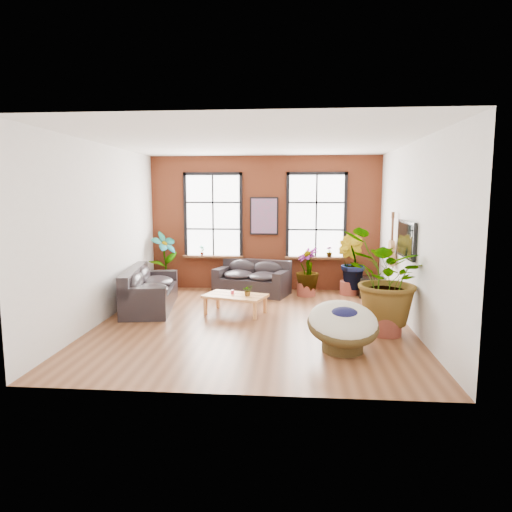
{
  "coord_description": "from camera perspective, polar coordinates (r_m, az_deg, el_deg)",
  "views": [
    {
      "loc": [
        0.77,
        -8.7,
        2.53
      ],
      "look_at": [
        0.0,
        0.6,
        1.25
      ],
      "focal_mm": 32.0,
      "sensor_mm": 36.0,
      "label": 1
    }
  ],
  "objects": [
    {
      "name": "coffee_table",
      "position": [
        9.69,
        -2.6,
        -5.14
      ],
      "size": [
        1.43,
        1.07,
        0.49
      ],
      "rotation": [
        0.0,
        0.0,
        -0.3
      ],
      "color": "#DE934F",
      "rests_on": "ground"
    },
    {
      "name": "sill_plant_left",
      "position": [
        12.16,
        -6.78,
        0.7
      ],
      "size": [
        0.17,
        0.17,
        0.27
      ],
      "primitive_type": "imported",
      "rotation": [
        0.0,
        0.0,
        0.79
      ],
      "color": "#114111",
      "rests_on": "room"
    },
    {
      "name": "floor_plant_right_wall",
      "position": [
        8.48,
        16.09,
        -2.68
      ],
      "size": [
        2.02,
        2.07,
        1.74
      ],
      "primitive_type": "imported",
      "rotation": [
        0.0,
        0.0,
        4.08
      ],
      "color": "#114111",
      "rests_on": "ground"
    },
    {
      "name": "floor_plant_back_right",
      "position": [
        11.69,
        11.78,
        -0.73
      ],
      "size": [
        0.93,
        0.96,
        1.36
      ],
      "primitive_type": "imported",
      "rotation": [
        0.0,
        0.0,
        2.25
      ],
      "color": "#114111",
      "rests_on": "ground"
    },
    {
      "name": "sofa_back",
      "position": [
        11.6,
        -0.42,
        -2.86
      ],
      "size": [
        2.02,
        1.4,
        0.85
      ],
      "rotation": [
        0.0,
        0.0,
        -0.3
      ],
      "color": "black",
      "rests_on": "ground"
    },
    {
      "name": "floor_plant_back_left",
      "position": [
        12.12,
        -11.33,
        -0.3
      ],
      "size": [
        0.85,
        0.89,
        1.4
      ],
      "primitive_type": "imported",
      "rotation": [
        0.0,
        0.0,
        0.91
      ],
      "color": "#114111",
      "rests_on": "ground"
    },
    {
      "name": "tv_wall_unit",
      "position": [
        9.59,
        17.74,
        1.53
      ],
      "size": [
        0.13,
        1.86,
        1.2
      ],
      "color": "black",
      "rests_on": "room"
    },
    {
      "name": "poster",
      "position": [
        11.92,
        1.02,
        5.02
      ],
      "size": [
        0.74,
        0.06,
        0.98
      ],
      "color": "black",
      "rests_on": "room"
    },
    {
      "name": "pot_back_right",
      "position": [
        11.78,
        11.58,
        -3.9
      ],
      "size": [
        0.6,
        0.6,
        0.34
      ],
      "rotation": [
        0.0,
        0.0,
        -0.34
      ],
      "color": "brown",
      "rests_on": "ground"
    },
    {
      "name": "sofa_left",
      "position": [
        10.4,
        -13.36,
        -4.19
      ],
      "size": [
        1.27,
        2.38,
        0.9
      ],
      "rotation": [
        0.0,
        0.0,
        1.72
      ],
      "color": "black",
      "rests_on": "ground"
    },
    {
      "name": "sill_plant_right",
      "position": [
        11.96,
        9.15,
        0.53
      ],
      "size": [
        0.19,
        0.19,
        0.27
      ],
      "primitive_type": "imported",
      "rotation": [
        0.0,
        0.0,
        3.49
      ],
      "color": "#114111",
      "rests_on": "room"
    },
    {
      "name": "floor_plant_mid",
      "position": [
        11.36,
        6.43,
        -1.64
      ],
      "size": [
        0.82,
        0.82,
        1.07
      ],
      "primitive_type": "imported",
      "rotation": [
        0.0,
        0.0,
        5.24
      ],
      "color": "#114111",
      "rests_on": "ground"
    },
    {
      "name": "pot_right_wall",
      "position": [
        8.63,
        15.9,
        -8.1
      ],
      "size": [
        0.65,
        0.65,
        0.42
      ],
      "rotation": [
        0.0,
        0.0,
        -0.16
      ],
      "color": "brown",
      "rests_on": "ground"
    },
    {
      "name": "pot_back_left",
      "position": [
        12.27,
        -11.34,
        -3.33
      ],
      "size": [
        0.65,
        0.65,
        0.38
      ],
      "rotation": [
        0.0,
        0.0,
        0.3
      ],
      "color": "brown",
      "rests_on": "ground"
    },
    {
      "name": "media_box",
      "position": [
        11.55,
        14.46,
        -3.82
      ],
      "size": [
        0.7,
        0.63,
        0.5
      ],
      "rotation": [
        0.0,
        0.0,
        -0.25
      ],
      "color": "black",
      "rests_on": "ground"
    },
    {
      "name": "pot_mid",
      "position": [
        11.46,
        6.29,
        -4.11
      ],
      "size": [
        0.62,
        0.62,
        0.34
      ],
      "rotation": [
        0.0,
        0.0,
        0.42
      ],
      "color": "brown",
      "rests_on": "ground"
    },
    {
      "name": "room",
      "position": [
        8.91,
        -0.24,
        2.77
      ],
      "size": [
        6.04,
        6.54,
        3.54
      ],
      "color": "brown",
      "rests_on": "ground"
    },
    {
      "name": "table_plant",
      "position": [
        9.54,
        -1.02,
        -4.32
      ],
      "size": [
        0.25,
        0.22,
        0.23
      ],
      "primitive_type": "imported",
      "rotation": [
        0.0,
        0.0,
        0.21
      ],
      "color": "#114111",
      "rests_on": "coffee_table"
    },
    {
      "name": "papasan_chair",
      "position": [
        7.54,
        10.81,
        -8.4
      ],
      "size": [
        1.29,
        1.31,
        0.86
      ],
      "rotation": [
        0.0,
        0.0,
        0.14
      ],
      "color": "#473719",
      "rests_on": "ground"
    }
  ]
}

